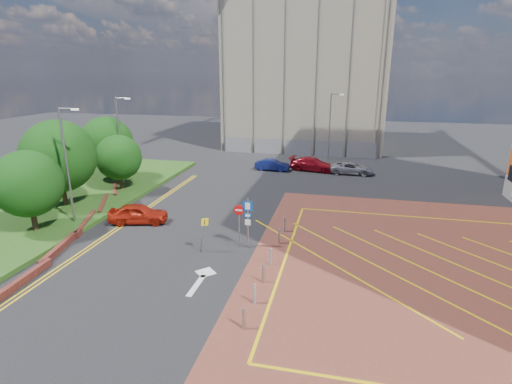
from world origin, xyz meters
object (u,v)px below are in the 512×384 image
(lamp_left_far, at_px, (120,137))
(car_red_back, at_px, (313,164))
(car_blue_back, at_px, (272,165))
(car_red_left, at_px, (138,214))
(tree_b, at_px, (59,156))
(car_silver_back, at_px, (352,168))
(tree_a, at_px, (28,184))
(lamp_back, at_px, (330,124))
(warning_sign, at_px, (203,231))
(sign_cluster, at_px, (245,218))
(lamp_left_near, at_px, (67,161))
(tree_d, at_px, (107,143))
(tree_c, at_px, (119,157))

(lamp_left_far, relative_size, car_red_back, 1.61)
(car_blue_back, bearing_deg, lamp_left_far, 128.38)
(car_red_left, distance_m, car_blue_back, 18.84)
(tree_b, relative_size, car_silver_back, 1.51)
(tree_a, height_order, car_red_left, tree_a)
(tree_b, xyz_separation_m, lamp_back, (19.58, 23.00, 0.12))
(car_blue_back, bearing_deg, lamp_back, -36.85)
(warning_sign, bearing_deg, car_silver_back, 67.98)
(lamp_back, xyz_separation_m, warning_sign, (-6.03, -28.26, -2.93))
(warning_sign, distance_m, car_blue_back, 21.33)
(tree_a, distance_m, sign_cluster, 14.41)
(lamp_back, xyz_separation_m, car_silver_back, (2.72, -6.64, -3.74))
(lamp_left_near, distance_m, sign_cluster, 13.04)
(car_red_left, bearing_deg, tree_a, 105.47)
(warning_sign, bearing_deg, car_blue_back, 89.35)
(tree_d, distance_m, sign_cluster, 20.74)
(lamp_back, relative_size, car_red_back, 1.61)
(lamp_left_far, height_order, warning_sign, lamp_left_far)
(tree_b, relative_size, lamp_left_far, 0.84)
(lamp_left_near, bearing_deg, tree_b, 135.75)
(car_blue_back, bearing_deg, car_red_left, 162.73)
(lamp_left_near, distance_m, car_red_back, 25.26)
(tree_b, distance_m, car_red_left, 8.26)
(car_red_left, xyz_separation_m, car_blue_back, (6.51, 17.68, -0.09))
(tree_c, height_order, tree_d, tree_d)
(tree_c, xyz_separation_m, warning_sign, (11.55, -10.26, -1.76))
(tree_d, height_order, car_blue_back, tree_d)
(lamp_left_near, xyz_separation_m, car_silver_back, (19.22, 19.36, -4.04))
(tree_b, bearing_deg, car_red_left, -12.64)
(car_red_back, bearing_deg, tree_a, 152.99)
(warning_sign, relative_size, car_red_back, 0.45)
(sign_cluster, xyz_separation_m, car_blue_back, (-2.00, 20.07, -1.34))
(tree_b, height_order, car_red_back, tree_b)
(tree_d, bearing_deg, car_red_back, 24.96)
(tree_c, height_order, lamp_left_far, lamp_left_far)
(tree_b, distance_m, sign_cluster, 16.46)
(car_red_left, height_order, car_silver_back, car_red_left)
(warning_sign, bearing_deg, lamp_back, 77.96)
(lamp_left_near, distance_m, lamp_left_far, 10.20)
(tree_c, height_order, car_silver_back, tree_c)
(warning_sign, bearing_deg, sign_cluster, 29.06)
(tree_a, bearing_deg, tree_c, 87.14)
(tree_b, bearing_deg, lamp_left_far, 81.23)
(sign_cluster, bearing_deg, lamp_left_near, 175.44)
(car_red_left, bearing_deg, car_red_back, -45.04)
(car_silver_back, bearing_deg, lamp_back, 23.65)
(tree_b, relative_size, warning_sign, 3.00)
(tree_d, relative_size, sign_cluster, 1.90)
(car_red_left, xyz_separation_m, car_silver_back, (15.01, 18.00, -0.09))
(lamp_back, bearing_deg, tree_a, -122.85)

